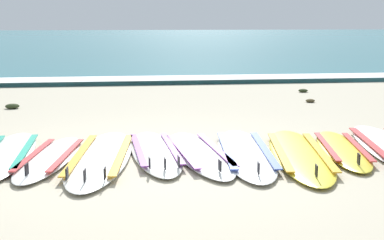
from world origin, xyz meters
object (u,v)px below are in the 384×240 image
Objects in this scene: surfboard_4 at (155,151)px; surfboard_8 at (342,149)px; surfboard_1 at (7,154)px; surfboard_2 at (50,157)px; surfboard_7 at (299,154)px; surfboard_3 at (101,157)px; surfboard_5 at (199,153)px; surfboard_6 at (245,152)px.

surfboard_4 and surfboard_8 have the same top height.
surfboard_1 is 0.54m from surfboard_2.
surfboard_7 is at bearing -6.71° from surfboard_1.
surfboard_2 and surfboard_8 have the same top height.
surfboard_3 is (1.05, -0.25, 0.00)m from surfboard_1.
surfboard_2 is 0.91× the size of surfboard_5.
surfboard_6 is at bearing 167.24° from surfboard_7.
surfboard_1 is at bearing 176.42° from surfboard_8.
surfboard_8 is at bearing -3.58° from surfboard_1.
surfboard_4 is (1.15, 0.12, 0.00)m from surfboard_2.
surfboard_5 and surfboard_7 have the same top height.
surfboard_1 is 2.68m from surfboard_6.
surfboard_5 is at bearing -5.62° from surfboard_1.
surfboard_3 is 1.09m from surfboard_5.
surfboard_8 is (3.32, -0.03, 0.00)m from surfboard_2.
surfboard_7 and surfboard_8 have the same top height.
surfboard_5 is at bearing 179.05° from surfboard_8.
surfboard_7 is at bearing -12.76° from surfboard_6.
surfboard_6 is (1.62, -0.00, -0.00)m from surfboard_3.
surfboard_8 is at bearing 14.39° from surfboard_7.
surfboard_1 is 1.01× the size of surfboard_5.
surfboard_4 is at bearing 169.63° from surfboard_7.
surfboard_4 is (1.66, -0.09, 0.00)m from surfboard_1.
surfboard_3 is 1.19× the size of surfboard_4.
surfboard_5 is 0.53m from surfboard_6.
surfboard_8 is (3.82, -0.24, 0.00)m from surfboard_1.
surfboard_3 is 2.21m from surfboard_7.
surfboard_5 is (2.15, -0.21, 0.00)m from surfboard_1.
surfboard_5 is 1.12m from surfboard_7.
surfboard_5 is at bearing 171.22° from surfboard_7.
surfboard_3 and surfboard_5 have the same top height.
surfboard_2 is 2.17m from surfboard_6.
surfboard_2 and surfboard_7 have the same top height.
surfboard_7 is (2.75, -0.18, -0.00)m from surfboard_2.
surfboard_4 is 2.17m from surfboard_8.
surfboard_5 is at bearing -0.19° from surfboard_2.
surfboard_4 is at bearing -3.11° from surfboard_1.
surfboard_4 and surfboard_6 have the same top height.
surfboard_8 is at bearing -3.94° from surfboard_4.
surfboard_7 is (3.26, -0.38, -0.00)m from surfboard_1.
surfboard_5 is (0.49, -0.12, -0.00)m from surfboard_4.
surfboard_6 is (0.53, -0.04, -0.00)m from surfboard_5.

